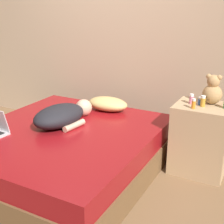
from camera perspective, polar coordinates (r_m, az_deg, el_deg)
ground_plane at (r=3.24m, az=-8.53°, el=-10.57°), size 12.00×12.00×0.00m
wall_back at (r=3.86m, az=1.56°, el=14.82°), size 8.00×0.06×2.60m
bed at (r=3.14m, az=-8.73°, el=-7.07°), size 1.71×1.87×0.45m
nightstand at (r=3.18m, az=15.85°, el=-4.74°), size 0.52×0.44×0.69m
pillow at (r=3.54m, az=-0.78°, el=1.51°), size 0.47×0.29×0.15m
person_lying at (r=3.15m, az=-9.05°, el=-0.53°), size 0.45×0.77×0.21m
teddy_bear at (r=3.10m, az=17.90°, el=3.66°), size 0.19×0.19×0.29m
bottle_blue at (r=3.06m, az=15.81°, el=1.93°), size 0.04×0.04×0.07m
bottle_amber at (r=3.01m, az=16.30°, el=1.90°), size 0.04×0.04×0.10m
bottle_orange at (r=2.93m, az=14.70°, el=1.47°), size 0.04×0.04×0.09m
bottle_pink at (r=3.07m, az=14.33°, el=2.32°), size 0.04×0.04×0.10m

